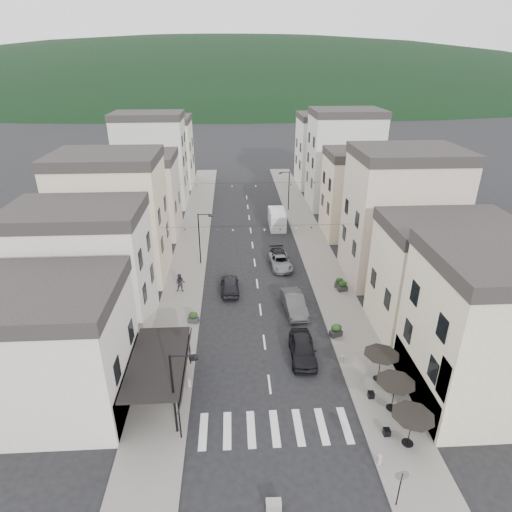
% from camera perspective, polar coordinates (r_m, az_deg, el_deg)
% --- Properties ---
extents(ground, '(700.00, 700.00, 0.00)m').
position_cam_1_polar(ground, '(27.77, 2.97, -24.96)').
color(ground, black).
rests_on(ground, ground).
extents(sidewalk_left, '(4.00, 76.00, 0.12)m').
position_cam_1_polar(sidewalk_left, '(54.31, -8.46, 1.75)').
color(sidewalk_left, slate).
rests_on(sidewalk_left, ground).
extents(sidewalk_right, '(4.00, 76.00, 0.12)m').
position_cam_1_polar(sidewalk_right, '(54.94, 7.32, 2.10)').
color(sidewalk_right, slate).
rests_on(sidewalk_right, ground).
extents(hill_backdrop, '(640.00, 360.00, 70.00)m').
position_cam_1_polar(hill_backdrop, '(318.45, -3.00, 21.14)').
color(hill_backdrop, black).
rests_on(hill_backdrop, ground).
extents(boutique_building, '(12.00, 8.00, 8.00)m').
position_cam_1_polar(boutique_building, '(31.44, -27.99, -11.66)').
color(boutique_building, beige).
rests_on(boutique_building, ground).
extents(bistro_building, '(10.00, 8.00, 10.00)m').
position_cam_1_polar(bistro_building, '(31.92, 29.59, -9.30)').
color(bistro_building, beige).
rests_on(bistro_building, ground).
extents(boutique_awning, '(3.77, 7.50, 3.28)m').
position_cam_1_polar(boutique_awning, '(29.50, -12.52, -13.65)').
color(boutique_awning, black).
rests_on(boutique_awning, ground).
extents(buildings_row_left, '(10.20, 54.16, 14.00)m').
position_cam_1_polar(buildings_row_left, '(58.79, -15.28, 9.21)').
color(buildings_row_left, beige).
rests_on(buildings_row_left, ground).
extents(buildings_row_right, '(10.20, 54.16, 14.50)m').
position_cam_1_polar(buildings_row_right, '(58.80, 13.69, 9.59)').
color(buildings_row_right, beige).
rests_on(buildings_row_right, ground).
extents(cafe_terrace, '(2.50, 8.10, 2.53)m').
position_cam_1_polar(cafe_terrace, '(29.64, 18.07, -16.10)').
color(cafe_terrace, black).
rests_on(cafe_terrace, ground).
extents(streetlamp_left_near, '(1.70, 0.56, 6.00)m').
position_cam_1_polar(streetlamp_left_near, '(26.64, -10.43, -16.71)').
color(streetlamp_left_near, black).
rests_on(streetlamp_left_near, ground).
extents(streetlamp_left_far, '(1.70, 0.56, 6.00)m').
position_cam_1_polar(streetlamp_left_far, '(47.26, -7.27, 2.99)').
color(streetlamp_left_far, black).
rests_on(streetlamp_left_far, ground).
extents(streetlamp_right_far, '(1.70, 0.56, 6.00)m').
position_cam_1_polar(streetlamp_right_far, '(64.69, 4.17, 9.19)').
color(streetlamp_right_far, black).
rests_on(streetlamp_right_far, ground).
extents(traffic_sign, '(0.70, 0.07, 2.70)m').
position_cam_1_polar(traffic_sign, '(25.33, 18.77, -26.53)').
color(traffic_sign, black).
rests_on(traffic_sign, ground).
extents(bollards, '(11.66, 10.26, 0.60)m').
position_cam_1_polar(bollards, '(31.29, 1.90, -16.75)').
color(bollards, gray).
rests_on(bollards, ground).
extents(bunting_near, '(19.00, 0.28, 0.62)m').
position_cam_1_polar(bunting_near, '(42.75, 0.09, 3.60)').
color(bunting_near, black).
rests_on(bunting_near, ground).
extents(bunting_far, '(19.00, 0.28, 0.62)m').
position_cam_1_polar(bunting_far, '(57.92, -0.84, 9.38)').
color(bunting_far, black).
rests_on(bunting_far, ground).
extents(parked_car_a, '(2.09, 4.84, 1.63)m').
position_cam_1_polar(parked_car_a, '(33.93, 6.23, -12.21)').
color(parked_car_a, black).
rests_on(parked_car_a, ground).
extents(parked_car_b, '(2.15, 5.07, 1.63)m').
position_cam_1_polar(parked_car_b, '(39.47, 5.08, -6.29)').
color(parked_car_b, '#363639').
rests_on(parked_car_b, ground).
extents(parked_car_c, '(2.52, 4.89, 1.32)m').
position_cam_1_polar(parked_car_c, '(47.42, 3.28, -0.78)').
color(parked_car_c, gray).
rests_on(parked_car_c, ground).
extents(parked_car_d, '(2.29, 4.86, 1.37)m').
position_cam_1_polar(parked_car_d, '(48.10, 3.18, -0.35)').
color(parked_car_d, black).
rests_on(parked_car_d, ground).
extents(parked_car_e, '(1.91, 4.45, 1.50)m').
position_cam_1_polar(parked_car_e, '(42.51, -3.50, -3.89)').
color(parked_car_e, black).
rests_on(parked_car_e, ground).
extents(delivery_van, '(2.10, 5.25, 2.51)m').
position_cam_1_polar(delivery_van, '(58.70, 2.82, 5.03)').
color(delivery_van, silver).
rests_on(delivery_van, ground).
extents(pedestrian_a, '(0.81, 0.72, 1.85)m').
position_cam_1_polar(pedestrian_a, '(34.06, -9.48, -11.78)').
color(pedestrian_a, black).
rests_on(pedestrian_a, sidewalk_left).
extents(pedestrian_b, '(0.97, 0.78, 1.91)m').
position_cam_1_polar(pedestrian_b, '(42.79, -10.05, -3.55)').
color(pedestrian_b, '#25212C').
rests_on(pedestrian_b, sidewalk_left).
extents(concrete_block_a, '(0.81, 0.52, 0.50)m').
position_cam_1_polar(concrete_block_a, '(25.57, 2.37, -30.24)').
color(concrete_block_a, gray).
rests_on(concrete_block_a, ground).
extents(planter_la, '(1.09, 0.75, 1.11)m').
position_cam_1_polar(planter_la, '(35.25, -10.03, -11.19)').
color(planter_la, '#313133').
rests_on(planter_la, sidewalk_left).
extents(planter_lb, '(1.02, 0.70, 1.04)m').
position_cam_1_polar(planter_lb, '(38.09, -8.35, -8.09)').
color(planter_lb, '#2F2E31').
rests_on(planter_lb, sidewalk_left).
extents(planter_ra, '(1.15, 0.89, 1.14)m').
position_cam_1_polar(planter_ra, '(36.60, 10.63, -9.71)').
color(planter_ra, '#28282A').
rests_on(planter_ra, sidewalk_right).
extents(planter_rb, '(1.01, 0.70, 1.03)m').
position_cam_1_polar(planter_rb, '(43.92, 11.04, -3.52)').
color(planter_rb, '#323235').
rests_on(planter_rb, sidewalk_right).
extents(planter_rc, '(1.05, 0.71, 1.08)m').
position_cam_1_polar(planter_rc, '(43.33, 11.48, -3.94)').
color(planter_rc, '#2B2B2D').
rests_on(planter_rc, sidewalk_right).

